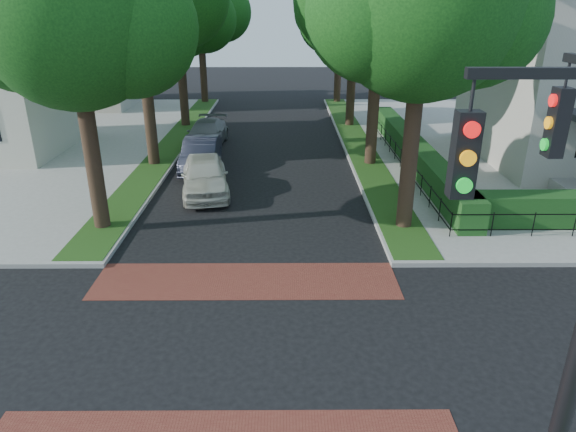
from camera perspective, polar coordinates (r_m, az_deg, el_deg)
The scene contains 16 objects.
ground at distance 12.80m, azimuth -5.69°, elevation -14.27°, with size 120.00×120.00×0.00m, color black.
crosswalk_far at distance 15.47m, azimuth -4.67°, elevation -7.16°, with size 9.00×2.20×0.01m, color maroon.
grass_strip_ne at distance 30.54m, azimuth 7.71°, elevation 8.08°, with size 1.60×29.80×0.02m, color #254B15.
grass_strip_nw at distance 30.95m, azimuth -12.70°, elevation 7.93°, with size 1.60×29.80×0.02m, color #254B15.
tree_right_near at distance 18.00m, azimuth 15.02°, elevation 21.74°, with size 7.75×6.67×10.66m.
tree_right_far at distance 34.73m, azimuth 7.50°, elevation 21.07°, with size 7.25×6.23×9.74m.
tree_right_back at distance 43.67m, azimuth 5.92°, elevation 21.85°, with size 7.50×6.45×10.20m.
tree_left_near at distance 18.64m, azimuth -22.35°, elevation 19.78°, with size 7.50×6.45×10.20m.
tree_left_far at distance 35.05m, azimuth -11.96°, elevation 21.16°, with size 7.00×6.02×9.86m.
tree_left_back at distance 43.94m, azimuth -9.62°, elevation 21.86°, with size 7.75×6.66×10.44m.
hedge_main_road at distance 26.94m, azimuth 13.81°, elevation 6.99°, with size 1.00×18.00×1.20m, color #194417.
fence_main_road at distance 26.79m, azimuth 12.11°, elevation 6.73°, with size 0.06×18.00×0.90m, color black, non-canonical shape.
house_left_far at distance 45.45m, azimuth -22.96°, elevation 17.51°, with size 10.00×9.00×10.14m.
parked_car_front at distance 22.46m, azimuth -9.24°, elevation 4.49°, with size 1.93×4.81×1.64m, color beige.
parked_car_middle at distance 26.01m, azimuth -9.64°, elevation 6.84°, with size 1.64×4.70×1.55m, color #212432.
parked_car_rear at distance 30.36m, azimuth -9.05°, elevation 9.02°, with size 2.03×4.99×1.45m, color slate.
Camera 1 is at (1.17, -10.21, 7.62)m, focal length 32.00 mm.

